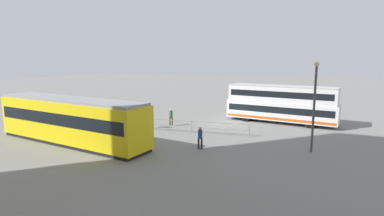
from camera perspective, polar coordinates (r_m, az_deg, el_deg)
The scene contains 8 objects.
ground_plane at distance 31.24m, azimuth 6.90°, elevation -2.76°, with size 160.00×160.00×0.00m, color slate.
double_decker_bus at distance 32.04m, azimuth 16.23°, elevation 0.75°, with size 10.98×3.79×3.76m.
tram_yellow at distance 25.28m, azimuth -21.63°, elevation -2.04°, with size 14.16×4.50×3.48m.
pedestrian_near_railing at distance 29.49m, azimuth -3.93°, elevation -1.49°, with size 0.38×0.38×1.70m.
pedestrian_crossing at distance 22.04m, azimuth 1.52°, elevation -5.31°, with size 0.41×0.41×1.62m.
pedestrian_railing at distance 26.65m, azimuth -0.05°, elevation -3.13°, with size 9.84×1.32×1.08m.
info_sign at distance 28.29m, azimuth -10.04°, elevation -0.61°, with size 1.00×0.16×2.48m.
street_lamp at distance 22.42m, azimuth 21.83°, elevation 1.49°, with size 0.36×0.36×6.26m.
Camera 1 is at (-8.30, 29.41, 6.47)m, focal length 28.67 mm.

